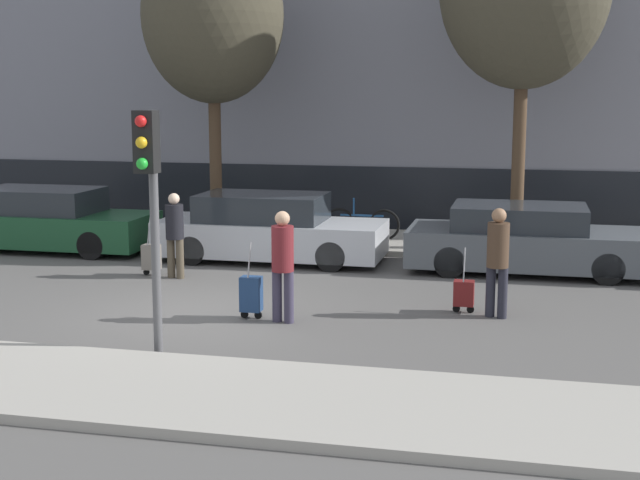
{
  "coord_description": "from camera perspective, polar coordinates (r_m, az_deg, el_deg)",
  "views": [
    {
      "loc": [
        5.04,
        -13.03,
        3.54
      ],
      "look_at": [
        1.58,
        1.8,
        0.95
      ],
      "focal_mm": 50.0,
      "sensor_mm": 36.0,
      "label": 1
    }
  ],
  "objects": [
    {
      "name": "parked_bicycle",
      "position": [
        20.42,
        2.68,
        1.06
      ],
      "size": [
        1.77,
        0.06,
        0.96
      ],
      "color": "black",
      "rests_on": "sidewalk_far"
    },
    {
      "name": "bare_tree_down_street",
      "position": [
        20.87,
        -6.88,
        14.01
      ],
      "size": [
        3.22,
        3.22,
        7.02
      ],
      "color": "#4C3826",
      "rests_on": "sidewalk_far"
    },
    {
      "name": "pedestrian_center",
      "position": [
        13.54,
        -2.4,
        -1.26
      ],
      "size": [
        0.35,
        0.34,
        1.72
      ],
      "rotation": [
        0.0,
        0.0,
        -0.18
      ],
      "color": "#383347",
      "rests_on": "ground_plane"
    },
    {
      "name": "sidewalk_near",
      "position": [
        11.12,
        -14.75,
        -8.92
      ],
      "size": [
        28.0,
        2.5,
        0.12
      ],
      "color": "#A39E93",
      "rests_on": "ground_plane"
    },
    {
      "name": "traffic_light",
      "position": [
        11.74,
        -10.85,
        3.65
      ],
      "size": [
        0.28,
        0.47,
        3.27
      ],
      "color": "#515154",
      "rests_on": "ground_plane"
    },
    {
      "name": "trolley_center",
      "position": [
        13.91,
        -4.43,
        -3.47
      ],
      "size": [
        0.34,
        0.29,
        1.21
      ],
      "color": "navy",
      "rests_on": "ground_plane"
    },
    {
      "name": "parked_car_2",
      "position": [
        17.8,
        13.04,
        -0.02
      ],
      "size": [
        4.63,
        1.92,
        1.31
      ],
      "color": "#4C5156",
      "rests_on": "ground_plane"
    },
    {
      "name": "trolley_left",
      "position": [
        17.35,
        -10.74,
        -1.09
      ],
      "size": [
        0.34,
        0.29,
        1.14
      ],
      "color": "slate",
      "rests_on": "ground_plane"
    },
    {
      "name": "parked_car_1",
      "position": [
        18.51,
        -3.29,
        0.67
      ],
      "size": [
        4.67,
        1.81,
        1.4
      ],
      "color": "#B7BABF",
      "rests_on": "ground_plane"
    },
    {
      "name": "parked_car_0",
      "position": [
        20.64,
        -17.13,
        1.17
      ],
      "size": [
        4.69,
        1.81,
        1.37
      ],
      "color": "#194728",
      "rests_on": "ground_plane"
    },
    {
      "name": "ground_plane",
      "position": [
        14.41,
        -7.78,
        -4.66
      ],
      "size": [
        80.0,
        80.0,
        0.0
      ],
      "primitive_type": "plane",
      "color": "#565451"
    },
    {
      "name": "trolley_right",
      "position": [
        14.43,
        9.19,
        -3.39
      ],
      "size": [
        0.34,
        0.29,
        1.06
      ],
      "color": "maroon",
      "rests_on": "ground_plane"
    },
    {
      "name": "pedestrian_left",
      "position": [
        16.95,
        -9.28,
        0.61
      ],
      "size": [
        0.35,
        0.34,
        1.62
      ],
      "rotation": [
        0.0,
        0.0,
        -0.2
      ],
      "color": "#4C4233",
      "rests_on": "ground_plane"
    },
    {
      "name": "sidewalk_far",
      "position": [
        20.95,
        -0.97,
        0.09
      ],
      "size": [
        28.0,
        3.0,
        0.12
      ],
      "color": "#A39E93",
      "rests_on": "ground_plane"
    },
    {
      "name": "pedestrian_right",
      "position": [
        14.08,
        11.31,
        -1.0
      ],
      "size": [
        0.34,
        0.34,
        1.73
      ],
      "rotation": [
        0.0,
        0.0,
        -0.35
      ],
      "color": "#23232D",
      "rests_on": "ground_plane"
    }
  ]
}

